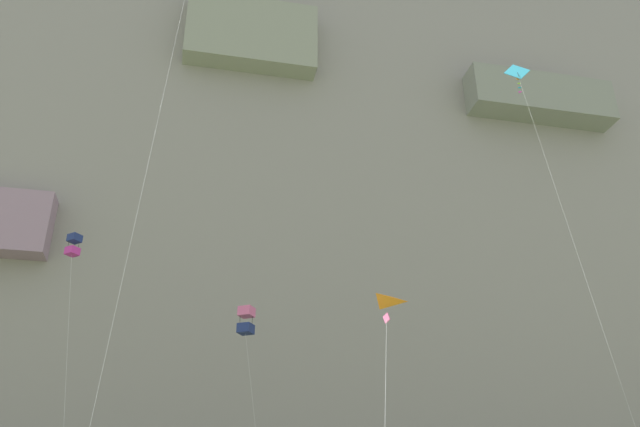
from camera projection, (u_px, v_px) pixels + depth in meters
The scene contains 5 objects.
cliff_face at pixel (236, 157), 68.43m from camera, with size 180.00×25.90×76.76m.
kite_delta_low_left at pixel (381, 326), 26.66m from camera, with size 2.71×5.71×11.02m.
kite_box_high_right at pixel (246, 321), 41.53m from camera, with size 2.52×3.08×15.86m.
kite_diamond_high_center at pixel (524, 92), 44.15m from camera, with size 3.78×2.88×32.50m.
kite_box_mid_right at pixel (73, 246), 39.11m from camera, with size 3.28×5.05×19.11m.
Camera 1 is at (-3.33, -4.45, 3.05)m, focal length 36.16 mm.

